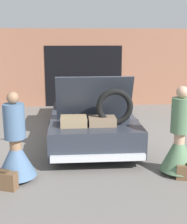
{
  "coord_description": "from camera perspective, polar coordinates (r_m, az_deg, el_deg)",
  "views": [
    {
      "loc": [
        -0.5,
        -7.94,
        2.45
      ],
      "look_at": [
        0.0,
        -1.36,
        0.89
      ],
      "focal_mm": 50.0,
      "sensor_mm": 36.0,
      "label": 1
    }
  ],
  "objects": [
    {
      "name": "garage_wall_back",
      "position": [
        11.52,
        -1.85,
        8.02
      ],
      "size": [
        12.0,
        0.14,
        2.8
      ],
      "color": "#9E664C",
      "rests_on": "ground_plane"
    },
    {
      "name": "person_left",
      "position": [
        5.64,
        -14.02,
        -6.72
      ],
      "size": [
        0.69,
        0.69,
        1.58
      ],
      "rotation": [
        0.0,
        0.0,
        -1.7
      ],
      "color": "#997051",
      "rests_on": "ground_plane"
    },
    {
      "name": "suitcase_beside_left_person",
      "position": [
        5.51,
        -16.12,
        -11.89
      ],
      "size": [
        0.49,
        0.32,
        0.33
      ],
      "color": "brown",
      "rests_on": "ground_plane"
    },
    {
      "name": "ground_plane",
      "position": [
        8.32,
        -0.71,
        -3.81
      ],
      "size": [
        40.0,
        40.0,
        0.0
      ],
      "primitive_type": "plane",
      "color": "slate"
    },
    {
      "name": "person_right",
      "position": [
        5.91,
        15.37,
        -5.61
      ],
      "size": [
        0.65,
        0.65,
        1.64
      ],
      "rotation": [
        0.0,
        0.0,
        1.35
      ],
      "color": "tan",
      "rests_on": "ground_plane"
    },
    {
      "name": "car",
      "position": [
        8.17,
        -0.71,
        -0.06
      ],
      "size": [
        1.91,
        5.05,
        1.71
      ],
      "color": "#2D333D",
      "rests_on": "ground_plane"
    }
  ]
}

